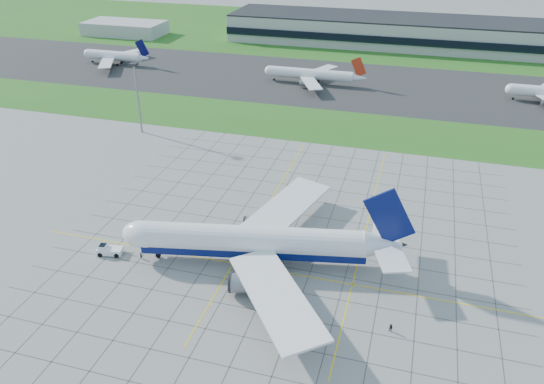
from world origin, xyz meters
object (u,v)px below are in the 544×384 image
at_px(crew_near, 141,256).
at_px(distant_jet_0, 115,56).
at_px(pushback_tug, 109,250).
at_px(distant_jet_1, 312,74).
at_px(crew_far, 391,328).
at_px(light_mast, 137,89).
at_px(airliner, 255,242).

bearing_deg(crew_near, distant_jet_0, 72.27).
xyz_separation_m(pushback_tug, crew_near, (8.39, 0.47, -0.30)).
distance_m(crew_near, distant_jet_1, 147.21).
relative_size(crew_far, distant_jet_0, 0.04).
bearing_deg(distant_jet_0, light_mast, -53.93).
height_order(crew_near, distant_jet_1, distant_jet_1).
relative_size(light_mast, pushback_tug, 2.84).
bearing_deg(crew_near, distant_jet_1, 36.25).
bearing_deg(pushback_tug, crew_far, -18.06).
xyz_separation_m(light_mast, crew_far, (97.37, -79.62, -15.24)).
bearing_deg(airliner, distant_jet_1, 85.80).
xyz_separation_m(crew_far, distant_jet_1, (-50.19, 155.29, 3.54)).
xyz_separation_m(light_mast, crew_near, (38.25, -71.22, -15.38)).
height_order(airliner, pushback_tug, airliner).
relative_size(airliner, distant_jet_1, 1.47).
relative_size(light_mast, distant_jet_1, 0.56).
bearing_deg(crew_far, crew_near, -150.01).
bearing_deg(airliner, crew_near, -178.48).
distance_m(pushback_tug, distant_jet_0, 175.37).
bearing_deg(crew_near, crew_far, -58.35).
distance_m(pushback_tug, distant_jet_1, 148.41).
xyz_separation_m(airliner, distant_jet_1, (-17.67, 140.81, -1.31)).
distance_m(light_mast, crew_far, 126.70).
xyz_separation_m(airliner, pushback_tug, (-34.98, -6.54, -4.70)).
bearing_deg(crew_near, light_mast, 67.97).
bearing_deg(distant_jet_1, airliner, -82.85).
bearing_deg(pushback_tug, crew_near, -8.18).
bearing_deg(distant_jet_1, distant_jet_0, 177.69).
height_order(light_mast, distant_jet_0, light_mast).
height_order(crew_near, distant_jet_0, distant_jet_0).
height_order(distant_jet_0, distant_jet_1, same).
bearing_deg(airliner, distant_jet_0, 118.95).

